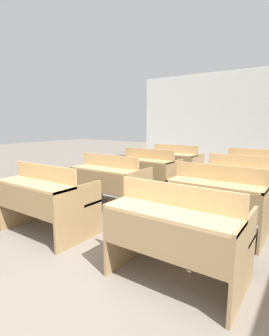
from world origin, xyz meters
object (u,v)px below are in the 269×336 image
(bench_front_right, at_px, (177,231))
(bench_second_left, at_px, (110,181))
(bench_third_left, at_px, (148,170))
(bench_third_right, at_px, (242,181))
(bench_back_left, at_px, (175,162))
(bench_second_right, at_px, (218,198))
(bench_front_left, at_px, (46,198))
(bench_back_right, at_px, (256,170))

(bench_front_right, xyz_separation_m, bench_second_left, (-1.74, 1.19, 0.00))
(bench_second_left, relative_size, bench_third_left, 1.00)
(bench_third_right, bearing_deg, bench_back_left, 145.88)
(bench_second_right, distance_m, bench_third_right, 1.17)
(bench_second_right, distance_m, bench_back_left, 2.92)
(bench_second_left, distance_m, bench_back_left, 2.35)
(bench_front_right, relative_size, bench_second_right, 1.00)
(bench_front_right, relative_size, bench_back_left, 1.00)
(bench_third_right, bearing_deg, bench_front_left, -126.79)
(bench_front_left, height_order, bench_second_left, same)
(bench_front_right, xyz_separation_m, bench_third_right, (-0.00, 2.35, 0.00))
(bench_front_left, distance_m, bench_third_right, 2.94)
(bench_back_right, bearing_deg, bench_third_left, -145.91)
(bench_second_left, bearing_deg, bench_front_left, -90.98)
(bench_third_right, bearing_deg, bench_second_right, -91.24)
(bench_front_left, bearing_deg, bench_back_left, 89.96)
(bench_third_left, bearing_deg, bench_third_right, -0.45)
(bench_third_left, xyz_separation_m, bench_back_right, (1.74, 1.18, 0.00))
(bench_front_left, distance_m, bench_back_left, 3.54)
(bench_second_left, bearing_deg, bench_third_left, 90.72)
(bench_front_left, bearing_deg, bench_third_right, 53.21)
(bench_front_left, height_order, bench_third_right, same)
(bench_third_left, bearing_deg, bench_second_left, -89.28)
(bench_second_right, bearing_deg, bench_back_left, 126.33)
(bench_back_left, xyz_separation_m, bench_back_right, (1.74, 0.00, 0.00))
(bench_second_right, bearing_deg, bench_front_left, -145.58)
(bench_second_right, height_order, bench_back_left, same)
(bench_front_right, bearing_deg, bench_back_left, 116.42)
(bench_third_left, xyz_separation_m, bench_back_left, (-0.00, 1.18, 0.00))
(bench_third_left, relative_size, bench_back_right, 1.00)
(bench_front_left, xyz_separation_m, bench_third_left, (0.01, 2.37, 0.00))
(bench_third_left, relative_size, bench_third_right, 1.00)
(bench_second_left, xyz_separation_m, bench_third_left, (-0.01, 1.18, 0.00))
(bench_third_left, distance_m, bench_third_right, 1.75)
(bench_second_right, bearing_deg, bench_third_right, 88.76)
(bench_second_left, distance_m, bench_third_right, 2.09)
(bench_second_left, xyz_separation_m, bench_back_left, (-0.02, 2.35, 0.00))
(bench_front_left, height_order, bench_second_right, same)
(bench_second_left, relative_size, bench_third_right, 1.00)
(bench_back_left, bearing_deg, bench_front_right, -63.58)
(bench_front_left, xyz_separation_m, bench_third_right, (1.76, 2.35, 0.00))
(bench_front_left, bearing_deg, bench_second_right, 34.42)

